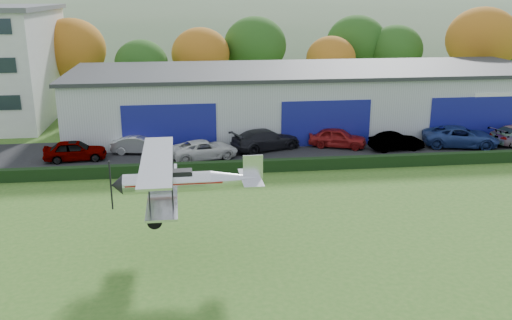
{
  "coord_description": "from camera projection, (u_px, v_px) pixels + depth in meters",
  "views": [
    {
      "loc": [
        -5.7,
        -18.9,
        11.59
      ],
      "look_at": [
        -2.09,
        9.29,
        2.94
      ],
      "focal_mm": 38.9,
      "sensor_mm": 36.0,
      "label": 1
    }
  ],
  "objects": [
    {
      "name": "ground",
      "position": [
        338.0,
        296.0,
        22.01
      ],
      "size": [
        300.0,
        300.0,
        0.0
      ],
      "primitive_type": "plane",
      "color": "#35641F",
      "rests_on": "ground"
    },
    {
      "name": "apron",
      "position": [
        303.0,
        150.0,
        42.29
      ],
      "size": [
        48.0,
        9.0,
        0.05
      ],
      "primitive_type": "cube",
      "color": "black",
      "rests_on": "ground"
    },
    {
      "name": "hedge",
      "position": [
        317.0,
        164.0,
        37.63
      ],
      "size": [
        46.0,
        0.6,
        0.8
      ],
      "primitive_type": "cube",
      "color": "black",
      "rests_on": "ground"
    },
    {
      "name": "hangar",
      "position": [
        309.0,
        98.0,
        48.39
      ],
      "size": [
        40.6,
        12.6,
        5.3
      ],
      "color": "#B2B7BC",
      "rests_on": "ground"
    },
    {
      "name": "tree_belt",
      "position": [
        246.0,
        50.0,
        59.03
      ],
      "size": [
        75.7,
        13.22,
        10.12
      ],
      "color": "#3D2614",
      "rests_on": "ground"
    },
    {
      "name": "distant_hills",
      "position": [
        190.0,
        82.0,
        158.12
      ],
      "size": [
        430.0,
        196.0,
        56.0
      ],
      "color": "#4C6642",
      "rests_on": "ground"
    },
    {
      "name": "car_0",
      "position": [
        75.0,
        150.0,
        39.39
      ],
      "size": [
        4.45,
        2.12,
        1.47
      ],
      "primitive_type": "imported",
      "rotation": [
        0.0,
        0.0,
        1.66
      ],
      "color": "gray",
      "rests_on": "apron"
    },
    {
      "name": "car_1",
      "position": [
        140.0,
        144.0,
        41.15
      ],
      "size": [
        4.26,
        2.02,
        1.35
      ],
      "primitive_type": "imported",
      "rotation": [
        0.0,
        0.0,
        1.42
      ],
      "color": "silver",
      "rests_on": "apron"
    },
    {
      "name": "car_2",
      "position": [
        205.0,
        149.0,
        39.84
      ],
      "size": [
        5.23,
        3.38,
        1.34
      ],
      "primitive_type": "imported",
      "rotation": [
        0.0,
        0.0,
        1.83
      ],
      "color": "silver",
      "rests_on": "apron"
    },
    {
      "name": "car_3",
      "position": [
        266.0,
        139.0,
        42.1
      ],
      "size": [
        5.84,
        3.93,
        1.57
      ],
      "primitive_type": "imported",
      "rotation": [
        0.0,
        0.0,
        1.92
      ],
      "color": "black",
      "rests_on": "apron"
    },
    {
      "name": "car_4",
      "position": [
        338.0,
        138.0,
        42.77
      ],
      "size": [
        4.74,
        3.23,
        1.5
      ],
      "primitive_type": "imported",
      "rotation": [
        0.0,
        0.0,
        1.2
      ],
      "color": "maroon",
      "rests_on": "apron"
    },
    {
      "name": "car_5",
      "position": [
        396.0,
        141.0,
        42.0
      ],
      "size": [
        4.16,
        1.77,
        1.34
      ],
      "primitive_type": "imported",
      "rotation": [
        0.0,
        0.0,
        1.66
      ],
      "color": "gray",
      "rests_on": "apron"
    },
    {
      "name": "car_6",
      "position": [
        461.0,
        137.0,
        42.87
      ],
      "size": [
        6.16,
        3.91,
        1.58
      ],
      "primitive_type": "imported",
      "rotation": [
        0.0,
        0.0,
        1.33
      ],
      "color": "navy",
      "rests_on": "apron"
    },
    {
      "name": "biplane",
      "position": [
        181.0,
        180.0,
        24.58
      ],
      "size": [
        6.76,
        7.68,
        2.89
      ],
      "rotation": [
        0.0,
        0.0,
        0.01
      ],
      "color": "silver"
    }
  ]
}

